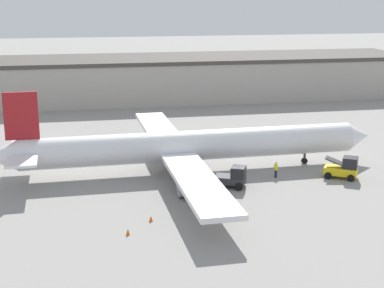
{
  "coord_description": "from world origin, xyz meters",
  "views": [
    {
      "loc": [
        -11.89,
        -62.9,
        19.98
      ],
      "look_at": [
        0.0,
        0.0,
        3.17
      ],
      "focal_mm": 55.0,
      "sensor_mm": 36.0,
      "label": 1
    }
  ],
  "objects": [
    {
      "name": "ground_crew_worker",
      "position": [
        8.6,
        -4.07,
        0.95
      ],
      "size": [
        0.39,
        0.39,
        1.79
      ],
      "rotation": [
        0.0,
        0.0,
        3.36
      ],
      "color": "#1E2338",
      "rests_on": "ground_plane"
    },
    {
      "name": "safety_cone_far",
      "position": [
        -6.41,
        -14.17,
        0.28
      ],
      "size": [
        0.36,
        0.36,
        0.55
      ],
      "color": "#EF590F",
      "rests_on": "ground_plane"
    },
    {
      "name": "safety_cone_near",
      "position": [
        -8.67,
        -16.8,
        0.28
      ],
      "size": [
        0.36,
        0.36,
        0.55
      ],
      "color": "#EF590F",
      "rests_on": "ground_plane"
    },
    {
      "name": "belt_loader_truck",
      "position": [
        15.78,
        -5.68,
        1.15
      ],
      "size": [
        3.88,
        3.42,
        2.44
      ],
      "rotation": [
        0.0,
        0.0,
        -0.55
      ],
      "color": "yellow",
      "rests_on": "ground_plane"
    },
    {
      "name": "baggage_tug",
      "position": [
        3.11,
        -6.39,
        1.06
      ],
      "size": [
        3.67,
        3.24,
        2.27
      ],
      "rotation": [
        0.0,
        0.0,
        -0.44
      ],
      "color": "#2D2D33",
      "rests_on": "ground_plane"
    },
    {
      "name": "ground_plane",
      "position": [
        0.0,
        0.0,
        0.0
      ],
      "size": [
        400.0,
        400.0,
        0.0
      ],
      "primitive_type": "plane",
      "color": "gray"
    },
    {
      "name": "terminal_building",
      "position": [
        3.87,
        46.12,
        3.96
      ],
      "size": [
        91.95,
        17.14,
        7.91
      ],
      "color": "#ADA89E",
      "rests_on": "ground_plane"
    },
    {
      "name": "airplane",
      "position": [
        -0.99,
        -0.03,
        2.89
      ],
      "size": [
        44.52,
        41.71,
        9.76
      ],
      "rotation": [
        0.0,
        0.0,
        0.03
      ],
      "color": "white",
      "rests_on": "ground_plane"
    }
  ]
}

